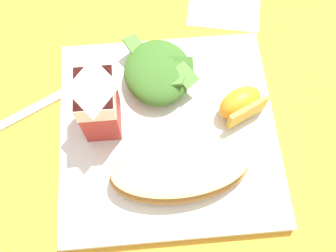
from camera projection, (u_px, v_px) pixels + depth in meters
ground at (168, 134)px, 0.53m from camera, size 3.00×3.00×0.00m
white_plate at (168, 131)px, 0.52m from camera, size 0.28×0.28×0.02m
cheesy_pizza_bread at (180, 170)px, 0.47m from camera, size 0.09×0.17×0.04m
green_salad_pile at (158, 72)px, 0.53m from camera, size 0.11×0.10×0.04m
milk_carton at (97, 100)px, 0.46m from camera, size 0.06×0.04×0.11m
orange_wedge_front at (241, 104)px, 0.51m from camera, size 0.06×0.07×0.04m
paper_napkin at (225, 0)px, 0.62m from camera, size 0.13×0.13×0.00m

